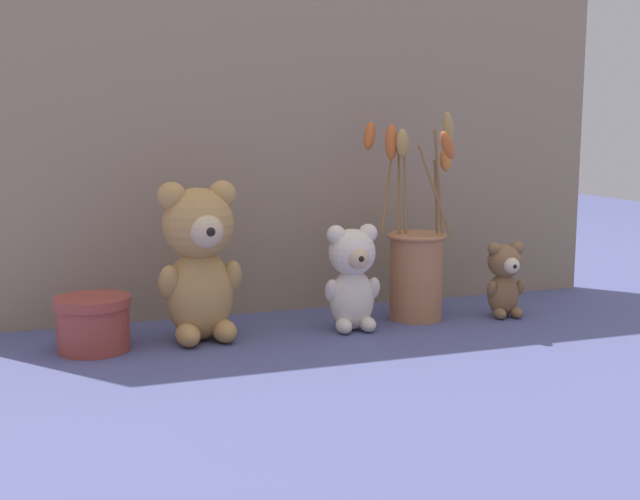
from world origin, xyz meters
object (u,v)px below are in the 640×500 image
teddy_bear_large (199,258)px  teddy_bear_small (506,278)px  flower_vase (416,262)px  decorative_tin_tall (93,323)px  teddy_bear_medium (352,275)px

teddy_bear_large → teddy_bear_small: size_ratio=1.87×
flower_vase → decorative_tin_tall: size_ratio=3.17×
teddy_bear_large → flower_vase: (0.36, 0.02, -0.03)m
decorative_tin_tall → teddy_bear_small: bearing=-1.4°
teddy_bear_large → teddy_bear_small: bearing=-2.4°
teddy_bear_small → decorative_tin_tall: size_ratio=1.19×
teddy_bear_large → teddy_bear_medium: bearing=-4.4°
teddy_bear_large → decorative_tin_tall: teddy_bear_large is taller
flower_vase → decorative_tin_tall: (-0.51, -0.02, -0.06)m
teddy_bear_small → decorative_tin_tall: teddy_bear_small is taller
teddy_bear_small → flower_vase: flower_vase is taller
flower_vase → teddy_bear_large: bearing=-177.5°
teddy_bear_small → teddy_bear_medium: bearing=179.2°
teddy_bear_small → teddy_bear_large: bearing=177.6°
teddy_bear_large → decorative_tin_tall: 0.18m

